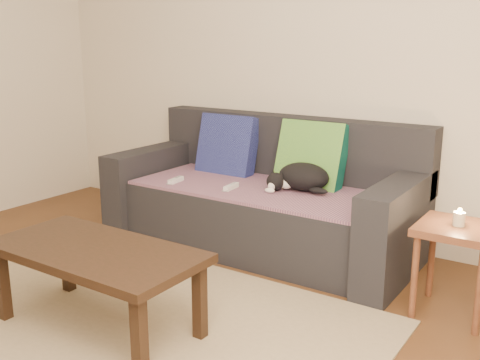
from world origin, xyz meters
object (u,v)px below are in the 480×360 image
at_px(sofa, 264,202).
at_px(cat, 301,177).
at_px(wii_remote_a, 176,180).
at_px(wii_remote_b, 231,187).
at_px(coffee_table, 96,258).
at_px(side_table, 457,242).

relative_size(sofa, cat, 5.04).
distance_m(cat, wii_remote_a, 0.87).
distance_m(wii_remote_b, coffee_table, 1.23).
bearing_deg(wii_remote_b, wii_remote_a, 92.93).
distance_m(cat, side_table, 1.11).
relative_size(cat, wii_remote_b, 2.78).
relative_size(wii_remote_b, coffee_table, 0.14).
bearing_deg(side_table, coffee_table, -141.03).
relative_size(wii_remote_a, side_table, 0.31).
height_order(side_table, coffee_table, side_table).
xyz_separation_m(sofa, wii_remote_b, (-0.11, -0.24, 0.15)).
relative_size(cat, wii_remote_a, 2.78).
height_order(wii_remote_a, wii_remote_b, same).
bearing_deg(coffee_table, wii_remote_b, 92.55).
bearing_deg(wii_remote_b, side_table, -99.11).
xyz_separation_m(sofa, wii_remote_a, (-0.53, -0.30, 0.15)).
bearing_deg(wii_remote_a, sofa, -66.69).
height_order(sofa, cat, sofa).
distance_m(sofa, coffee_table, 1.47).
relative_size(sofa, wii_remote_a, 14.00).
bearing_deg(side_table, cat, 163.24).
height_order(wii_remote_a, side_table, side_table).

